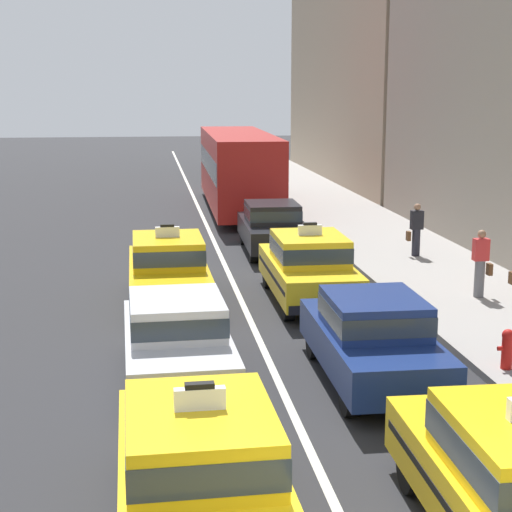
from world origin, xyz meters
name	(u,v)px	position (x,y,z in m)	size (l,w,h in m)	color
lane_stripe_left_right	(216,246)	(0.00, 20.00, 0.00)	(0.14, 80.00, 0.01)	silver
sidewalk_curb	(434,272)	(5.60, 15.00, 0.07)	(4.00, 90.00, 0.15)	#9E9993
taxi_left_nearest	(200,471)	(-1.70, 2.33, 0.88)	(1.91, 4.60, 1.96)	black
sedan_left_second	(177,338)	(-1.76, 7.44, 0.85)	(1.88, 4.35, 1.58)	black
taxi_left_third	(168,269)	(-1.75, 12.79, 0.88)	(1.88, 4.58, 1.96)	black
sedan_right_second	(372,336)	(1.61, 7.07, 0.85)	(1.79, 4.31, 1.58)	black
taxi_right_third	(309,266)	(1.59, 12.61, 0.88)	(1.85, 4.57, 1.96)	black
sedan_right_fourth	(272,226)	(1.63, 18.64, 0.85)	(1.86, 4.34, 1.58)	black
bus_right_fifth	(238,167)	(1.60, 27.65, 1.82)	(2.72, 11.24, 3.22)	black
pedestrian_near_crosswalk	(481,264)	(5.63, 11.99, 0.97)	(0.47, 0.24, 1.63)	slate
pedestrian_by_storefront	(416,230)	(5.69, 16.90, 0.93)	(0.47, 0.24, 1.57)	#23232D
fire_hydrant	(507,347)	(4.08, 7.06, 0.55)	(0.36, 0.22, 0.73)	red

